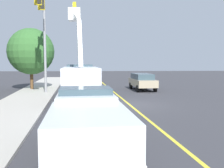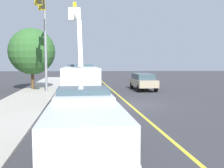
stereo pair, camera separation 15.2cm
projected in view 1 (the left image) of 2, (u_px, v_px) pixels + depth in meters
name	position (u px, v px, depth m)	size (l,w,h in m)	color
ground	(130.00, 105.00, 17.74)	(120.00, 120.00, 0.00)	#38383D
sidewalk_far_side	(18.00, 107.00, 16.73)	(60.00, 3.60, 0.12)	#B2ADA3
lane_centre_stripe	(130.00, 105.00, 17.74)	(50.00, 0.16, 0.01)	yellow
utility_bucket_truck	(80.00, 79.00, 19.68)	(8.37, 3.15, 7.37)	white
service_pickup_truck	(87.00, 124.00, 7.70)	(5.75, 2.55, 2.06)	silver
passing_minivan	(142.00, 81.00, 26.63)	(4.94, 2.28, 1.69)	tan
traffic_cone_mid_front	(97.00, 89.00, 24.32)	(0.40, 0.40, 0.83)	black
traffic_signal_mast	(42.00, 20.00, 21.26)	(6.75, 0.87, 8.83)	gray
street_tree_right	(31.00, 51.00, 26.35)	(4.68, 4.68, 6.29)	brown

